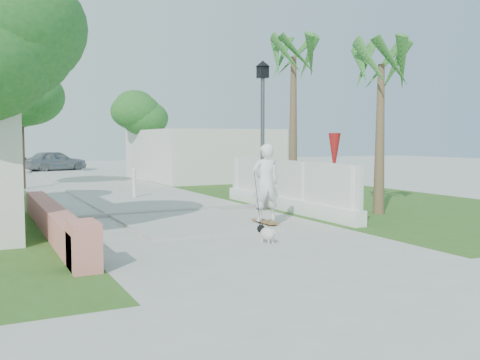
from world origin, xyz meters
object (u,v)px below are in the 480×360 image
skateboarder (260,193)px  parked_car (55,161)px  bollard (134,183)px  patio_umbrella (334,154)px  dog (266,233)px  street_lamp (263,129)px

skateboarder → parked_car: 26.33m
bollard → patio_umbrella: patio_umbrella is taller
patio_umbrella → dog: size_ratio=4.22×
skateboarder → patio_umbrella: bearing=-139.4°
bollard → dog: size_ratio=2.00×
street_lamp → bollard: bearing=121.0°
street_lamp → parked_car: 23.26m
bollard → patio_umbrella: 7.25m
skateboarder → parked_car: (-1.11, 26.30, -0.18)m
street_lamp → skateboarder: bearing=-119.5°
bollard → skateboarder: size_ratio=0.48×
street_lamp → skateboarder: 4.10m
parked_car → bollard: bearing=163.0°
bollard → patio_umbrella: bearing=-50.1°
bollard → dog: bearing=-88.4°
bollard → dog: (0.25, -9.11, -0.38)m
bollard → dog: 9.13m
street_lamp → patio_umbrella: 2.27m
skateboarder → bollard: bearing=-74.7°
street_lamp → parked_car: street_lamp is taller
skateboarder → parked_car: skateboarder is taller
street_lamp → dog: street_lamp is taller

